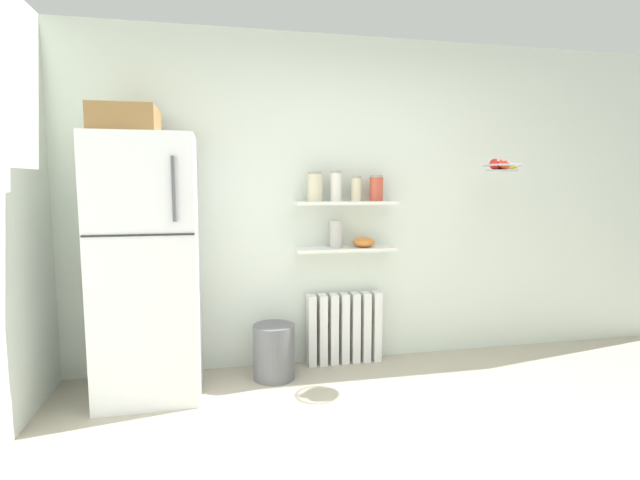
{
  "coord_description": "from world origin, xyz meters",
  "views": [
    {
      "loc": [
        -1.04,
        -1.75,
        1.45
      ],
      "look_at": [
        -0.32,
        1.6,
        1.05
      ],
      "focal_mm": 27.04,
      "sensor_mm": 36.0,
      "label": 1
    }
  ],
  "objects_px": {
    "storage_jar_1": "(336,186)",
    "shelf_bowl": "(364,242)",
    "storage_jar_3": "(376,188)",
    "vase": "(336,234)",
    "trash_bin": "(274,352)",
    "radiator": "(344,328)",
    "storage_jar_0": "(315,187)",
    "storage_jar_2": "(356,189)",
    "refrigerator": "(147,261)",
    "hanging_fruit_basket": "(502,166)"
  },
  "relations": [
    {
      "from": "storage_jar_1",
      "to": "shelf_bowl",
      "type": "xyz_separation_m",
      "value": [
        0.23,
        0.0,
        -0.44
      ]
    },
    {
      "from": "storage_jar_3",
      "to": "vase",
      "type": "distance_m",
      "value": 0.48
    },
    {
      "from": "vase",
      "to": "trash_bin",
      "type": "xyz_separation_m",
      "value": [
        -0.52,
        -0.17,
        -0.85
      ]
    },
    {
      "from": "radiator",
      "to": "shelf_bowl",
      "type": "distance_m",
      "value": 0.72
    },
    {
      "from": "vase",
      "to": "shelf_bowl",
      "type": "bearing_deg",
      "value": 0.0
    },
    {
      "from": "radiator",
      "to": "storage_jar_1",
      "type": "height_order",
      "value": "storage_jar_1"
    },
    {
      "from": "storage_jar_0",
      "to": "shelf_bowl",
      "type": "bearing_deg",
      "value": -0.0
    },
    {
      "from": "storage_jar_3",
      "to": "radiator",
      "type": "bearing_deg",
      "value": 173.08
    },
    {
      "from": "storage_jar_0",
      "to": "storage_jar_1",
      "type": "relative_size",
      "value": 0.97
    },
    {
      "from": "storage_jar_2",
      "to": "storage_jar_3",
      "type": "xyz_separation_m",
      "value": [
        0.16,
        0.0,
        0.0
      ]
    },
    {
      "from": "storage_jar_0",
      "to": "storage_jar_2",
      "type": "xyz_separation_m",
      "value": [
        0.33,
        0.0,
        -0.02
      ]
    },
    {
      "from": "refrigerator",
      "to": "hanging_fruit_basket",
      "type": "distance_m",
      "value": 2.73
    },
    {
      "from": "vase",
      "to": "refrigerator",
      "type": "bearing_deg",
      "value": -170.69
    },
    {
      "from": "radiator",
      "to": "hanging_fruit_basket",
      "type": "bearing_deg",
      "value": -13.17
    },
    {
      "from": "storage_jar_2",
      "to": "shelf_bowl",
      "type": "xyz_separation_m",
      "value": [
        0.07,
        -0.0,
        -0.42
      ]
    },
    {
      "from": "refrigerator",
      "to": "radiator",
      "type": "distance_m",
      "value": 1.62
    },
    {
      "from": "shelf_bowl",
      "to": "trash_bin",
      "type": "height_order",
      "value": "shelf_bowl"
    },
    {
      "from": "storage_jar_3",
      "to": "vase",
      "type": "height_order",
      "value": "storage_jar_3"
    },
    {
      "from": "storage_jar_3",
      "to": "hanging_fruit_basket",
      "type": "xyz_separation_m",
      "value": [
        0.94,
        -0.25,
        0.17
      ]
    },
    {
      "from": "storage_jar_2",
      "to": "trash_bin",
      "type": "xyz_separation_m",
      "value": [
        -0.68,
        -0.17,
        -1.21
      ]
    },
    {
      "from": "storage_jar_1",
      "to": "shelf_bowl",
      "type": "height_order",
      "value": "storage_jar_1"
    },
    {
      "from": "storage_jar_1",
      "to": "vase",
      "type": "xyz_separation_m",
      "value": [
        0.0,
        0.0,
        -0.37
      ]
    },
    {
      "from": "radiator",
      "to": "hanging_fruit_basket",
      "type": "relative_size",
      "value": 2.07
    },
    {
      "from": "storage_jar_3",
      "to": "shelf_bowl",
      "type": "height_order",
      "value": "storage_jar_3"
    },
    {
      "from": "storage_jar_1",
      "to": "storage_jar_3",
      "type": "height_order",
      "value": "storage_jar_1"
    },
    {
      "from": "storage_jar_3",
      "to": "trash_bin",
      "type": "distance_m",
      "value": 1.49
    },
    {
      "from": "storage_jar_2",
      "to": "refrigerator",
      "type": "bearing_deg",
      "value": -171.64
    },
    {
      "from": "storage_jar_3",
      "to": "hanging_fruit_basket",
      "type": "distance_m",
      "value": 0.98
    },
    {
      "from": "storage_jar_0",
      "to": "hanging_fruit_basket",
      "type": "bearing_deg",
      "value": -9.79
    },
    {
      "from": "refrigerator",
      "to": "storage_jar_2",
      "type": "xyz_separation_m",
      "value": [
        1.54,
        0.23,
        0.49
      ]
    },
    {
      "from": "storage_jar_1",
      "to": "storage_jar_2",
      "type": "height_order",
      "value": "storage_jar_1"
    },
    {
      "from": "refrigerator",
      "to": "storage_jar_1",
      "type": "relative_size",
      "value": 8.23
    },
    {
      "from": "storage_jar_2",
      "to": "storage_jar_3",
      "type": "distance_m",
      "value": 0.16
    },
    {
      "from": "refrigerator",
      "to": "radiator",
      "type": "bearing_deg",
      "value": 9.96
    },
    {
      "from": "storage_jar_2",
      "to": "radiator",
      "type": "bearing_deg",
      "value": 160.0
    },
    {
      "from": "storage_jar_0",
      "to": "shelf_bowl",
      "type": "xyz_separation_m",
      "value": [
        0.4,
        -0.0,
        -0.44
      ]
    },
    {
      "from": "radiator",
      "to": "storage_jar_3",
      "type": "relative_size",
      "value": 2.96
    },
    {
      "from": "radiator",
      "to": "storage_jar_2",
      "type": "bearing_deg",
      "value": -20.0
    },
    {
      "from": "refrigerator",
      "to": "hanging_fruit_basket",
      "type": "relative_size",
      "value": 6.64
    },
    {
      "from": "vase",
      "to": "hanging_fruit_basket",
      "type": "height_order",
      "value": "hanging_fruit_basket"
    },
    {
      "from": "shelf_bowl",
      "to": "vase",
      "type": "bearing_deg",
      "value": 180.0
    },
    {
      "from": "refrigerator",
      "to": "storage_jar_3",
      "type": "height_order",
      "value": "refrigerator"
    },
    {
      "from": "storage_jar_2",
      "to": "vase",
      "type": "height_order",
      "value": "storage_jar_2"
    },
    {
      "from": "hanging_fruit_basket",
      "to": "storage_jar_0",
      "type": "bearing_deg",
      "value": 170.21
    },
    {
      "from": "storage_jar_1",
      "to": "vase",
      "type": "height_order",
      "value": "storage_jar_1"
    },
    {
      "from": "radiator",
      "to": "shelf_bowl",
      "type": "bearing_deg",
      "value": -11.3
    },
    {
      "from": "storage_jar_1",
      "to": "shelf_bowl",
      "type": "distance_m",
      "value": 0.5
    },
    {
      "from": "shelf_bowl",
      "to": "refrigerator",
      "type": "bearing_deg",
      "value": -171.99
    },
    {
      "from": "refrigerator",
      "to": "vase",
      "type": "distance_m",
      "value": 1.41
    },
    {
      "from": "storage_jar_0",
      "to": "storage_jar_1",
      "type": "height_order",
      "value": "storage_jar_1"
    }
  ]
}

